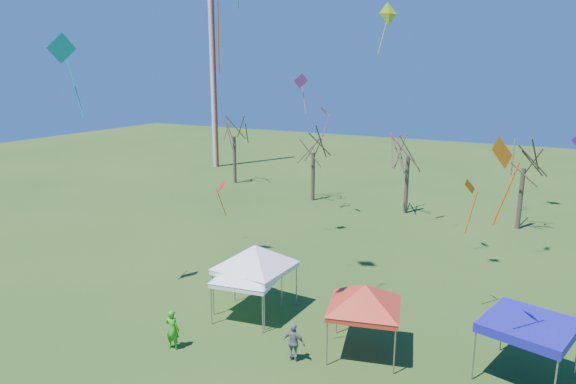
% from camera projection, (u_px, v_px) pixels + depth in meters
% --- Properties ---
extents(ground, '(140.00, 140.00, 0.00)m').
position_uv_depth(ground, '(292.00, 374.00, 19.52)').
color(ground, '#294817').
rests_on(ground, ground).
extents(radio_mast, '(0.70, 0.70, 25.00)m').
position_uv_depth(radio_mast, '(213.00, 59.00, 58.61)').
color(radio_mast, silver).
rests_on(radio_mast, ground).
extents(tree_0, '(3.83, 3.83, 8.44)m').
position_uv_depth(tree_0, '(234.00, 119.00, 51.06)').
color(tree_0, '#3D2D21').
rests_on(tree_0, ground).
extents(tree_1, '(3.42, 3.42, 7.54)m').
position_uv_depth(tree_1, '(313.00, 135.00, 44.27)').
color(tree_1, '#3D2D21').
rests_on(tree_1, ground).
extents(tree_2, '(3.71, 3.71, 8.18)m').
position_uv_depth(tree_2, '(409.00, 135.00, 40.08)').
color(tree_2, '#3D2D21').
rests_on(tree_2, ground).
extents(tree_3, '(3.59, 3.59, 7.91)m').
position_uv_depth(tree_3, '(526.00, 146.00, 36.01)').
color(tree_3, '#3D2D21').
rests_on(tree_3, ground).
extents(tent_white_west, '(4.33, 4.33, 3.82)m').
position_uv_depth(tent_white_west, '(255.00, 250.00, 24.01)').
color(tent_white_west, gray).
rests_on(tent_white_west, ground).
extents(tent_white_mid, '(3.73, 3.73, 3.33)m').
position_uv_depth(tent_white_mid, '(247.00, 262.00, 23.50)').
color(tent_white_mid, gray).
rests_on(tent_white_mid, ground).
extents(tent_red, '(3.78, 3.78, 3.44)m').
position_uv_depth(tent_red, '(365.00, 289.00, 20.39)').
color(tent_red, gray).
rests_on(tent_red, ground).
extents(tent_blue, '(3.61, 3.61, 2.33)m').
position_uv_depth(tent_blue, '(529.00, 326.00, 18.75)').
color(tent_blue, gray).
rests_on(tent_blue, ground).
extents(person_grey, '(0.93, 0.40, 1.58)m').
position_uv_depth(person_grey, '(294.00, 343.00, 20.24)').
color(person_grey, slate).
rests_on(person_grey, ground).
extents(person_green, '(0.66, 0.45, 1.73)m').
position_uv_depth(person_green, '(173.00, 329.00, 21.13)').
color(person_green, green).
rests_on(person_green, ground).
extents(kite_14, '(1.01, 1.48, 3.76)m').
position_uv_depth(kite_14, '(61.00, 49.00, 22.96)').
color(kite_14, '#0B98A9').
rests_on(kite_14, ground).
extents(kite_27, '(1.03, 1.14, 2.80)m').
position_uv_depth(kite_27, '(503.00, 153.00, 15.96)').
color(kite_27, '#DA550B').
rests_on(kite_27, ground).
extents(kite_13, '(1.18, 1.18, 2.45)m').
position_uv_depth(kite_13, '(324.00, 111.00, 38.21)').
color(kite_13, '#E53295').
rests_on(kite_13, ground).
extents(kite_17, '(0.84, 0.88, 2.54)m').
position_uv_depth(kite_17, '(470.00, 188.00, 23.10)').
color(kite_17, '#FA4D0D').
rests_on(kite_17, ground).
extents(kite_1, '(0.93, 0.96, 1.89)m').
position_uv_depth(kite_1, '(221.00, 186.00, 23.98)').
color(kite_1, red).
rests_on(kite_1, ground).
extents(kite_2, '(1.11, 1.28, 3.03)m').
position_uv_depth(kite_2, '(301.00, 81.00, 38.43)').
color(kite_2, '#F937BF').
rests_on(kite_2, ground).
extents(kite_11, '(1.13, 1.41, 3.25)m').
position_uv_depth(kite_11, '(389.00, 14.00, 32.95)').
color(kite_11, '#DDEE19').
rests_on(kite_11, ground).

